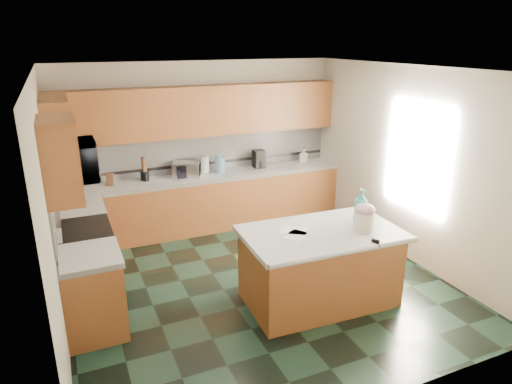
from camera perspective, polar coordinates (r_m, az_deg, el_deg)
floor at (r=6.07m, az=0.02°, el=-11.23°), size 4.60×4.60×0.00m
ceiling at (r=5.27m, az=0.03°, el=15.11°), size 4.60×4.60×0.00m
wall_back at (r=7.63m, az=-7.00°, el=5.84°), size 4.60×0.04×2.70m
wall_front at (r=3.68m, az=14.85°, el=-9.16°), size 4.60×0.04×2.70m
wall_left at (r=5.11m, az=-24.57°, el=-2.26°), size 0.04×4.60×2.70m
wall_right at (r=6.76m, az=18.39°, el=3.34°), size 0.04×4.60×2.70m
back_base_cab at (r=7.60m, az=-6.03°, el=-1.42°), size 4.60×0.60×0.86m
back_countertop at (r=7.46m, az=-6.15°, el=1.90°), size 4.60×0.64×0.06m
back_upper_cab at (r=7.35m, az=-6.76°, el=10.04°), size 4.60×0.33×0.78m
back_backsplash at (r=7.63m, az=-6.90°, el=4.95°), size 4.60×0.02×0.63m
back_accent_band at (r=7.67m, az=-6.83°, el=3.53°), size 4.60×0.01×0.05m
left_base_cab_rear at (r=6.64m, az=-20.79°, el=-5.64°), size 0.60×0.82×0.86m
left_counter_rear at (r=6.48m, az=-21.25°, el=-1.92°), size 0.64×0.82×0.06m
left_base_cab_front at (r=5.27m, az=-19.67°, el=-12.08°), size 0.60×0.72×0.86m
left_counter_front at (r=5.06m, az=-20.23°, el=-7.57°), size 0.64×0.72×0.06m
left_backsplash at (r=5.67m, az=-24.11°, el=-1.46°), size 0.02×2.30×0.63m
left_accent_band at (r=5.73m, az=-23.79°, el=-3.29°), size 0.01×2.30×0.05m
left_upper_cab_rear at (r=6.34m, az=-23.65°, el=7.24°), size 0.33×1.09×0.78m
left_upper_cab_front at (r=4.71m, az=-23.28°, el=3.78°), size 0.33×0.72×0.78m
range_body at (r=5.92m, az=-20.29°, el=-8.51°), size 0.60×0.76×0.88m
range_oven_door at (r=5.95m, az=-17.45°, el=-8.47°), size 0.02×0.68×0.55m
range_cooktop at (r=5.73m, az=-20.80°, el=-4.40°), size 0.62×0.78×0.04m
range_handle at (r=5.79m, az=-17.52°, el=-5.08°), size 0.02×0.66×0.02m
range_backguard at (r=5.69m, az=-23.54°, el=-3.62°), size 0.06×0.76×0.18m
microwave at (r=5.48m, az=-21.79°, el=3.65°), size 0.50×0.73×0.41m
island_base at (r=5.54m, az=7.91°, el=-9.47°), size 1.75×1.04×0.86m
island_top at (r=5.34m, az=8.13°, el=-5.12°), size 1.85×1.15×0.06m
island_bullnose at (r=4.94m, az=11.40°, el=-7.38°), size 1.81×0.13×0.06m
treat_jar at (r=5.38m, az=13.31°, el=-3.63°), size 0.22×0.22×0.22m
treat_jar_lid at (r=5.33m, az=13.43°, el=-2.16°), size 0.23×0.23×0.15m
treat_jar_knob at (r=5.31m, az=13.47°, el=-1.66°), size 0.08×0.03×0.03m
treat_jar_knob_end_l at (r=5.29m, az=13.13°, el=-1.72°), size 0.04×0.04×0.04m
treat_jar_knob_end_r at (r=5.33m, az=13.80°, el=-1.60°), size 0.04×0.04×0.04m
soap_bottle_island at (r=5.57m, az=12.96°, el=-1.73°), size 0.16×0.16×0.42m
paper_sheet_a at (r=5.18m, az=5.02°, el=-5.41°), size 0.35×0.33×0.00m
paper_sheet_b at (r=5.30m, az=4.76°, el=-4.79°), size 0.39×0.37×0.00m
clamp_body at (r=5.14m, az=14.70°, el=-6.07°), size 0.05×0.09×0.08m
clamp_handle at (r=5.11m, az=15.04°, el=-6.49°), size 0.01×0.06×0.01m
knife_block at (r=7.19m, az=-17.78°, el=1.50°), size 0.14×0.17×0.21m
utensil_crock at (r=7.28m, az=-13.74°, el=1.94°), size 0.12×0.12×0.15m
utensil_bundle at (r=7.23m, az=-13.85°, el=3.39°), size 0.07×0.07×0.23m
toaster_oven at (r=7.37m, az=-8.73°, el=2.81°), size 0.49×0.41×0.24m
toaster_oven_door at (r=7.25m, az=-8.46°, el=2.55°), size 0.37×0.01×0.20m
paper_towel at (r=7.50m, az=-6.40°, el=3.39°), size 0.13×0.13×0.29m
paper_towel_base at (r=7.54m, az=-6.37°, el=2.38°), size 0.19×0.19×0.01m
water_jug at (r=7.54m, az=-4.50°, el=3.45°), size 0.16×0.16×0.27m
water_jug_neck at (r=7.50m, az=-4.53°, el=4.59°), size 0.08×0.08×0.04m
coffee_maker at (r=7.80m, az=0.36°, el=4.16°), size 0.19×0.21×0.30m
coffee_carafe at (r=7.79m, az=0.49°, el=3.45°), size 0.12×0.12×0.12m
soap_bottle_back at (r=8.16m, az=5.98°, el=4.52°), size 0.16×0.16×0.25m
soap_back_cap at (r=8.13m, az=6.01°, el=5.48°), size 0.02×0.02×0.03m
window_light_proxy at (r=6.56m, az=19.47°, el=4.13°), size 0.02×1.40×1.10m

